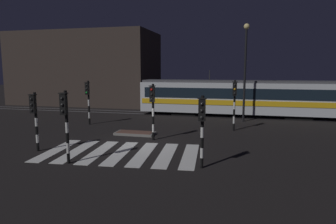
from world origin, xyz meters
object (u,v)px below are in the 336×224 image
object	(u,v)px
traffic_light_kerb_mid_left	(65,116)
street_lamp_trackside_right	(245,62)
traffic_light_corner_near_left	(35,113)
traffic_light_median_centre	(153,103)
tram	(239,97)
traffic_light_corner_far_right	(235,98)
traffic_light_corner_near_right	(202,121)
traffic_light_corner_far_left	(88,96)

from	to	relation	value
traffic_light_kerb_mid_left	street_lamp_trackside_right	xyz separation A→B (m)	(7.67, 13.06, 2.63)
traffic_light_corner_near_left	traffic_light_kerb_mid_left	world-z (taller)	traffic_light_kerb_mid_left
traffic_light_median_centre	tram	distance (m)	11.77
traffic_light_corner_far_right	street_lamp_trackside_right	size ratio (longest dim) A/B	0.46
traffic_light_kerb_mid_left	traffic_light_corner_near_right	size ratio (longest dim) A/B	1.05
street_lamp_trackside_right	traffic_light_corner_near_right	bearing A→B (deg)	-98.14
traffic_light_corner_far_right	traffic_light_kerb_mid_left	distance (m)	11.64
traffic_light_corner_far_left	traffic_light_corner_near_right	size ratio (longest dim) A/B	1.08
traffic_light_corner_far_right	tram	distance (m)	6.71
traffic_light_corner_far_right	traffic_light_kerb_mid_left	bearing A→B (deg)	-127.06
traffic_light_corner_near_right	street_lamp_trackside_right	world-z (taller)	street_lamp_trackside_right
traffic_light_corner_near_right	street_lamp_trackside_right	distance (m)	12.68
traffic_light_corner_near_left	traffic_light_corner_near_right	world-z (taller)	traffic_light_corner_near_right
street_lamp_trackside_right	traffic_light_kerb_mid_left	bearing A→B (deg)	-120.43
traffic_light_corner_far_right	traffic_light_median_centre	size ratio (longest dim) A/B	1.04
tram	traffic_light_corner_near_right	bearing A→B (deg)	-95.07
traffic_light_corner_near_right	tram	size ratio (longest dim) A/B	0.17
traffic_light_median_centre	traffic_light_corner_far_left	bearing A→B (deg)	149.13
traffic_light_corner_near_right	tram	bearing A→B (deg)	84.93
traffic_light_kerb_mid_left	tram	bearing A→B (deg)	65.55
traffic_light_corner_far_left	tram	xyz separation A→B (m)	(11.14, 6.96, -0.47)
traffic_light_corner_far_right	street_lamp_trackside_right	bearing A→B (deg)	80.16
tram	street_lamp_trackside_right	bearing A→B (deg)	-82.07
traffic_light_corner_far_left	traffic_light_kerb_mid_left	distance (m)	9.82
traffic_light_median_centre	traffic_light_corner_near_right	world-z (taller)	traffic_light_median_centre
traffic_light_corner_near_left	tram	world-z (taller)	tram
street_lamp_trackside_right	traffic_light_corner_near_left	bearing A→B (deg)	-131.81
traffic_light_corner_near_left	traffic_light_corner_near_right	distance (m)	8.65
street_lamp_trackside_right	tram	xyz separation A→B (m)	(-0.41, 2.92, -3.05)
traffic_light_corner_far_right	tram	size ratio (longest dim) A/B	0.19
traffic_light_corner_far_left	traffic_light_corner_near_left	bearing A→B (deg)	-81.24
traffic_light_median_centre	traffic_light_corner_near_left	bearing A→B (deg)	-143.31
traffic_light_corner_far_left	traffic_light_corner_far_right	world-z (taller)	traffic_light_corner_far_right
traffic_light_corner_near_right	street_lamp_trackside_right	xyz separation A→B (m)	(1.75, 12.26, 2.74)
traffic_light_corner_near_left	traffic_light_corner_far_right	distance (m)	12.49
traffic_light_kerb_mid_left	traffic_light_corner_far_left	bearing A→B (deg)	113.25
traffic_light_corner_far_left	traffic_light_kerb_mid_left	bearing A→B (deg)	-66.75
traffic_light_corner_far_left	traffic_light_kerb_mid_left	size ratio (longest dim) A/B	1.02
traffic_light_corner_far_left	street_lamp_trackside_right	world-z (taller)	street_lamp_trackside_right
traffic_light_corner_far_right	traffic_light_corner_near_right	distance (m)	8.56
traffic_light_kerb_mid_left	traffic_light_corner_near_left	bearing A→B (deg)	151.80
traffic_light_kerb_mid_left	traffic_light_corner_near_right	xyz separation A→B (m)	(5.92, 0.80, -0.11)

